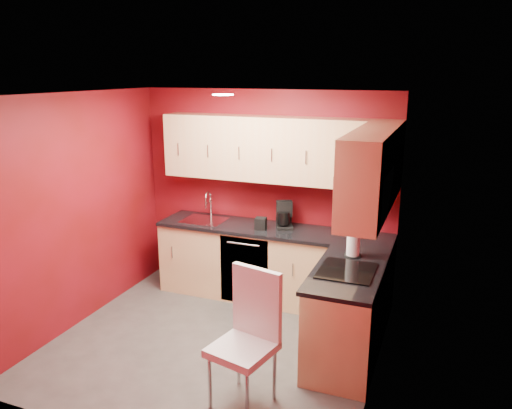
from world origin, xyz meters
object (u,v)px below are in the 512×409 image
Objects in this scene: coffee_maker at (285,215)px; dining_chair at (242,342)px; sink at (205,217)px; microwave at (364,194)px; napkin_holder at (261,223)px; paper_towel at (353,242)px.

dining_chair is (0.31, -2.03, -0.49)m from coffee_maker.
sink is 2.42m from dining_chair.
microwave is 1.74m from napkin_holder.
microwave is 2.43m from sink.
paper_towel is 0.26× the size of dining_chair.
paper_towel is (1.17, -0.49, 0.08)m from napkin_holder.
coffee_maker reaches higher than napkin_holder.
microwave is 1.64m from dining_chair.
coffee_maker is 1.03× the size of paper_towel.
paper_towel reaches higher than dining_chair.
paper_towel is at bearing 108.46° from microwave.
napkin_holder is (-0.25, -0.14, -0.09)m from coffee_maker.
coffee_maker is at bearing 29.84° from napkin_holder.
dining_chair is at bearing -73.61° from napkin_holder.
microwave is 1.61m from coffee_maker.
paper_towel is (-0.14, 0.42, -0.60)m from microwave.
coffee_maker is 1.12m from paper_towel.
microwave is at bearing 65.40° from dining_chair.
microwave reaches higher than paper_towel.
coffee_maker reaches higher than paper_towel.
paper_towel is at bearing 79.35° from dining_chair.
microwave is at bearing -25.60° from sink.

